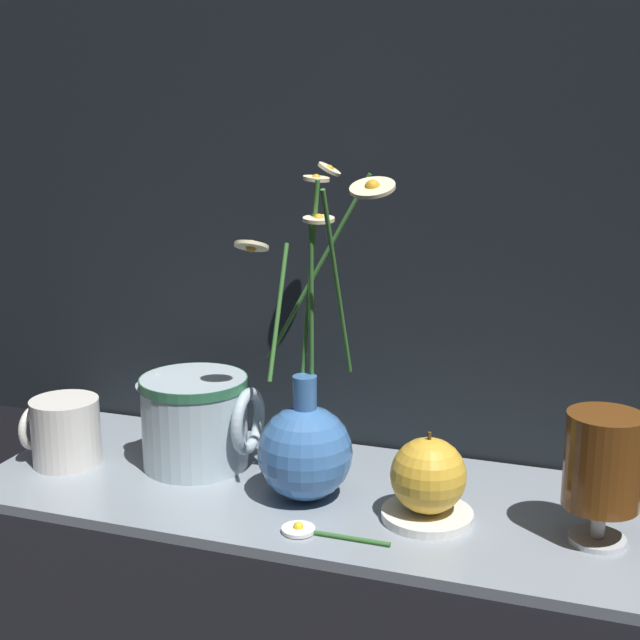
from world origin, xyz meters
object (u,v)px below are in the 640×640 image
object	(u,v)px
yellow_mug	(64,431)
ceramic_pitcher	(196,417)
vase_with_flowers	(306,442)
tea_glass	(603,464)
orange_fruit	(428,475)

from	to	relation	value
yellow_mug	ceramic_pitcher	xyz separation A→B (m)	(0.16, 0.05, 0.02)
vase_with_flowers	tea_glass	world-z (taller)	vase_with_flowers
tea_glass	orange_fruit	bearing A→B (deg)	-177.84
vase_with_flowers	tea_glass	size ratio (longest dim) A/B	2.68
tea_glass	yellow_mug	bearing A→B (deg)	-179.96
vase_with_flowers	orange_fruit	xyz separation A→B (m)	(0.14, -0.01, -0.02)
ceramic_pitcher	yellow_mug	bearing A→B (deg)	-163.07
vase_with_flowers	orange_fruit	distance (m)	0.15
yellow_mug	tea_glass	world-z (taller)	tea_glass
ceramic_pitcher	orange_fruit	size ratio (longest dim) A/B	1.74
ceramic_pitcher	orange_fruit	world-z (taller)	ceramic_pitcher
ceramic_pitcher	tea_glass	bearing A→B (deg)	-5.70
tea_glass	orange_fruit	size ratio (longest dim) A/B	1.54
vase_with_flowers	tea_glass	bearing A→B (deg)	-0.75
orange_fruit	vase_with_flowers	bearing A→B (deg)	175.69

